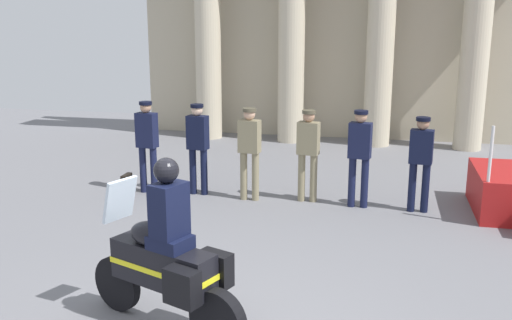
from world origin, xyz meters
name	(u,v)px	position (x,y,z in m)	size (l,w,h in m)	color
colonnade_backdrop	(338,18)	(0.38, 10.93, 3.28)	(11.02, 1.55, 5.98)	#B6AB91
officer_in_row_0	(147,139)	(-2.63, 5.03, 1.04)	(0.41, 0.27, 1.76)	#141938
officer_in_row_1	(198,142)	(-1.66, 5.14, 1.02)	(0.41, 0.27, 1.72)	black
officer_in_row_2	(249,146)	(-0.63, 5.00, 1.01)	(0.41, 0.27, 1.70)	#847A5B
officer_in_row_3	(308,148)	(0.41, 5.14, 0.99)	(0.41, 0.27, 1.68)	#847A5B
officer_in_row_4	(360,151)	(1.33, 5.01, 1.02)	(0.41, 0.27, 1.73)	#141938
officer_in_row_5	(421,157)	(2.36, 4.97, 0.98)	(0.41, 0.27, 1.65)	black
motorcycle_with_rider	(168,261)	(-0.41, 0.32, 0.79)	(1.98, 1.02, 1.90)	black
briefcase_on_ground	(127,183)	(-3.04, 4.92, 0.18)	(0.10, 0.32, 0.36)	black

